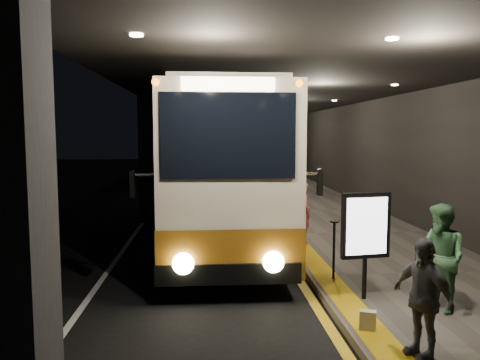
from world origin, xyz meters
name	(u,v)px	position (x,y,z in m)	size (l,w,h in m)	color
ground	(192,247)	(0.00, 0.00, 0.00)	(90.00, 90.00, 0.00)	black
lane_line_white	(148,216)	(-1.80, 5.00, 0.01)	(0.12, 50.00, 0.01)	silver
kerb_stripe_yellow	(258,215)	(2.35, 5.00, 0.01)	(0.18, 50.00, 0.01)	gold
sidewalk	(320,212)	(4.75, 5.00, 0.07)	(4.50, 50.00, 0.15)	#514C44
tactile_strip	(271,210)	(2.85, 5.00, 0.16)	(0.50, 50.00, 0.01)	gold
terminal_wall	(379,136)	(7.00, 5.00, 3.00)	(0.10, 50.00, 6.00)	black
support_columns	(152,159)	(-1.50, 4.00, 2.20)	(0.80, 24.80, 4.40)	black
canopy	(262,92)	(2.50, 5.00, 4.60)	(9.00, 50.00, 0.40)	black
coach_main	(219,170)	(0.80, 1.99, 1.94)	(2.78, 13.01, 4.04)	beige
coach_second	(215,151)	(0.99, 18.25, 1.92)	(2.84, 12.74, 3.99)	beige
passenger_boarding	(303,212)	(2.97, -0.31, 0.98)	(0.61, 0.40, 1.67)	#D86566
passenger_waiting_green	(441,258)	(4.26, -5.21, 1.04)	(0.86, 0.53, 1.78)	#3B6B41
passenger_waiting_grey	(422,297)	(3.21, -6.75, 0.94)	(0.93, 0.48, 1.59)	#4A4B4E
bag_polka	(424,292)	(4.21, -4.78, 0.31)	(0.26, 0.11, 0.32)	black
bag_plain	(368,320)	(2.80, -5.91, 0.30)	(0.24, 0.14, 0.30)	beige
info_sign	(366,228)	(3.20, -4.59, 1.43)	(0.90, 0.25, 1.90)	black
stanchion_post	(334,251)	(2.95, -3.47, 0.74)	(0.05, 0.05, 1.18)	black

